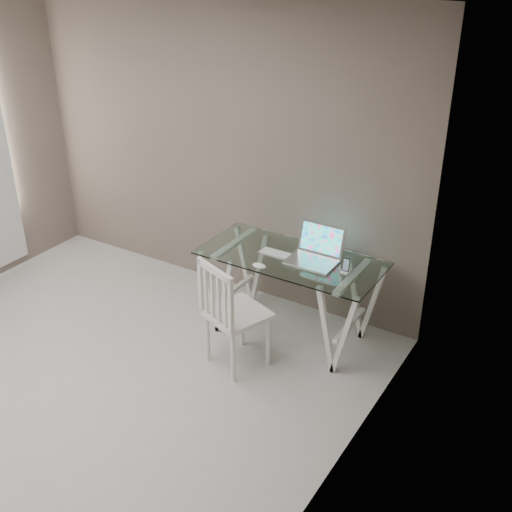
{
  "coord_description": "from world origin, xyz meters",
  "views": [
    {
      "loc": [
        3.18,
        -2.32,
        3.15
      ],
      "look_at": [
        0.86,
        1.47,
        0.85
      ],
      "focal_mm": 45.0,
      "sensor_mm": 36.0,
      "label": 1
    }
  ],
  "objects": [
    {
      "name": "room",
      "position": [
        -0.06,
        0.02,
        1.72
      ],
      "size": [
        4.5,
        4.52,
        2.71
      ],
      "color": "#B2AFAB",
      "rests_on": "ground"
    },
    {
      "name": "desk",
      "position": [
        1.01,
        1.77,
        0.38
      ],
      "size": [
        1.5,
        0.7,
        0.75
      ],
      "color": "silver",
      "rests_on": "ground"
    },
    {
      "name": "chair",
      "position": [
        0.83,
        1.13,
        0.52
      ],
      "size": [
        0.55,
        0.55,
        0.94
      ],
      "rotation": [
        0.0,
        0.0,
        -0.36
      ],
      "color": "white",
      "rests_on": "ground"
    },
    {
      "name": "laptop",
      "position": [
        1.2,
        1.84,
        0.81
      ],
      "size": [
        0.39,
        0.34,
        0.27
      ],
      "color": "silver",
      "rests_on": "desk"
    },
    {
      "name": "keyboard",
      "position": [
        0.88,
        1.76,
        0.75
      ],
      "size": [
        0.29,
        0.13,
        0.01
      ],
      "primitive_type": "cube",
      "color": "silver",
      "rests_on": "desk"
    },
    {
      "name": "mouse",
      "position": [
        0.89,
        1.48,
        0.76
      ],
      "size": [
        0.12,
        0.07,
        0.04
      ],
      "primitive_type": "ellipsoid",
      "color": "white",
      "rests_on": "desk"
    },
    {
      "name": "phone_dock",
      "position": [
        1.5,
        1.76,
        0.78
      ],
      "size": [
        0.07,
        0.07,
        0.12
      ],
      "color": "white",
      "rests_on": "desk"
    }
  ]
}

